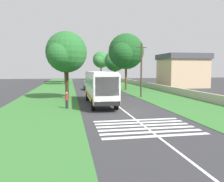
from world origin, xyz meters
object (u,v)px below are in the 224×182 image
(trailing_minibus_0, at_px, (94,78))
(roadside_building, at_px, (182,70))
(trailing_car_1, at_px, (100,83))
(roadside_tree_right_1, at_px, (101,60))
(roadside_tree_left_2, at_px, (64,62))
(roadside_tree_left_1, at_px, (66,62))
(coach_bus, at_px, (100,86))
(pedestrian, at_px, (67,100))
(roadside_tree_right_2, at_px, (125,52))
(roadside_tree_left_0, at_px, (65,53))
(utility_pole, at_px, (141,69))
(trailing_car_0, at_px, (88,86))
(roadside_tree_right_0, at_px, (114,62))

(trailing_minibus_0, relative_size, roadside_building, 0.63)
(trailing_car_1, height_order, roadside_tree_right_1, roadside_tree_right_1)
(roadside_tree_left_2, distance_m, roadside_tree_right_1, 23.94)
(roadside_tree_right_1, bearing_deg, roadside_tree_left_1, 131.38)
(trailing_car_1, distance_m, trailing_minibus_0, 11.48)
(coach_bus, xyz_separation_m, trailing_car_1, (28.55, -3.63, -1.48))
(roadside_tree_left_1, distance_m, roadside_tree_right_1, 15.98)
(trailing_minibus_0, bearing_deg, roadside_tree_left_2, 116.19)
(trailing_minibus_0, bearing_deg, pedestrian, 170.43)
(roadside_tree_left_1, bearing_deg, roadside_tree_right_2, -157.74)
(roadside_tree_left_0, relative_size, utility_pole, 1.19)
(roadside_tree_left_0, bearing_deg, roadside_tree_left_2, 1.49)
(utility_pole, relative_size, pedestrian, 4.50)
(roadside_building, bearing_deg, trailing_car_1, 70.10)
(roadside_tree_right_1, bearing_deg, pedestrian, 169.20)
(roadside_tree_left_0, relative_size, roadside_tree_left_2, 1.04)
(trailing_car_1, distance_m, roadside_building, 19.18)
(roadside_tree_right_1, bearing_deg, trailing_car_0, 168.92)
(roadside_tree_left_1, xyz_separation_m, roadside_tree_right_0, (-18.99, -11.28, -0.50))
(roadside_tree_right_0, bearing_deg, utility_pole, 179.42)
(roadside_tree_left_2, xyz_separation_m, utility_pole, (-30.51, -11.32, -2.00))
(trailing_car_0, height_order, pedestrian, pedestrian)
(roadside_tree_left_0, relative_size, roadside_tree_right_0, 1.08)
(roadside_tree_right_2, bearing_deg, pedestrian, 151.53)
(trailing_car_0, bearing_deg, roadside_tree_right_2, -101.30)
(roadside_tree_right_1, distance_m, utility_pole, 51.16)
(utility_pole, bearing_deg, roadside_tree_right_1, -1.01)
(trailing_minibus_0, height_order, roadside_tree_left_1, roadside_tree_left_1)
(pedestrian, bearing_deg, utility_pole, -52.44)
(trailing_minibus_0, xyz_separation_m, roadside_tree_right_0, (-12.99, -3.41, 4.23))
(roadside_building, bearing_deg, utility_pole, 138.39)
(roadside_tree_left_1, distance_m, roadside_building, 35.27)
(roadside_tree_right_0, bearing_deg, pedestrian, 160.28)
(roadside_tree_right_0, distance_m, roadside_tree_right_2, 9.50)
(trailing_minibus_0, height_order, roadside_tree_left_0, roadside_tree_left_0)
(coach_bus, xyz_separation_m, roadside_tree_right_2, (17.63, -7.23, 5.10))
(trailing_car_0, relative_size, roadside_tree_right_0, 0.52)
(trailing_car_0, bearing_deg, roadside_tree_right_1, -11.08)
(roadside_tree_right_0, xyz_separation_m, roadside_building, (-4.90, -14.54, -2.03))
(coach_bus, distance_m, roadside_tree_right_0, 28.11)
(roadside_tree_left_1, distance_m, roadside_tree_right_0, 22.10)
(utility_pole, bearing_deg, roadside_tree_right_2, -2.59)
(roadside_tree_left_0, xyz_separation_m, utility_pole, (-0.30, -10.53, -2.19))
(roadside_tree_left_0, height_order, roadside_tree_right_1, roadside_tree_right_1)
(roadside_tree_right_2, distance_m, utility_pole, 12.58)
(coach_bus, relative_size, trailing_minibus_0, 1.86)
(roadside_tree_left_1, height_order, roadside_tree_left_2, roadside_tree_left_1)
(roadside_tree_right_1, distance_m, roadside_tree_right_2, 38.91)
(roadside_tree_right_0, height_order, pedestrian, roadside_tree_right_0)
(roadside_tree_right_2, bearing_deg, roadside_tree_right_1, -0.52)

